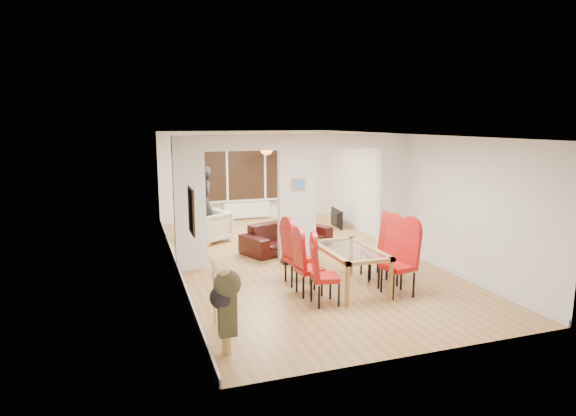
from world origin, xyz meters
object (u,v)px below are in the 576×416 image
bottle (280,220)px  dining_table (349,269)px  sofa (287,236)px  dining_chair_la (325,273)px  person (204,203)px  dining_chair_lb (309,265)px  armchair (210,226)px  dining_chair_rb (384,254)px  coffee_table (276,230)px  bowl (274,226)px  television (334,218)px  dining_chair_ra (398,261)px  dining_chair_lc (298,254)px  dining_chair_rc (375,248)px

bottle → dining_table: bearing=-91.9°
sofa → dining_table: bearing=-108.6°
dining_chair_la → person: bearing=115.5°
dining_chair_lb → armchair: bearing=98.3°
dining_chair_rb → coffee_table: (-0.65, 4.33, -0.45)m
bowl → armchair: bearing=-173.0°
dining_chair_rb → television: 4.75m
dining_table → dining_chair_ra: dining_chair_ra is taller
dining_table → coffee_table: (0.03, 4.37, -0.26)m
sofa → person: bearing=114.6°
dining_chair_la → bowl: dining_chair_la is taller
dining_chair_ra → coffee_table: bearing=84.9°
person → dining_chair_rb: bearing=20.3°
dining_chair_rb → person: size_ratio=0.62×
dining_chair_lb → dining_chair_lc: bearing=84.4°
sofa → armchair: armchair is taller
dining_chair_lc → dining_chair_rb: dining_chair_rb is taller
television → dining_table: bearing=164.8°
dining_chair_la → person: size_ratio=0.58×
dining_table → dining_chair_la: size_ratio=1.49×
bowl → dining_chair_lb: bearing=-99.4°
dining_chair_la → dining_chair_ra: (1.31, -0.01, 0.06)m
dining_chair_lc → bowl: (0.71, 3.76, -0.30)m
television → bottle: size_ratio=3.00×
dining_chair_rc → bowl: dining_chair_rc is taller
dining_chair_rc → television: size_ratio=1.23×
sofa → television: size_ratio=2.44×
dining_chair_la → bottle: size_ratio=3.54×
dining_chair_lb → bowl: bearing=75.7°
bowl → coffee_table: bearing=36.3°
armchair → dining_table: bearing=-6.1°
armchair → television: armchair is taller
sofa → bottle: bearing=56.2°
dining_chair_lc → dining_chair_rb: (1.42, -0.53, 0.02)m
dining_chair_lc → armchair: 3.69m
dining_chair_la → coffee_table: bearing=94.4°
coffee_table → bottle: bearing=24.9°
dining_chair_lb → dining_chair_rc: bearing=13.5°
dining_chair_ra → dining_chair_rb: size_ratio=1.04×
armchair → coffee_table: 1.78m
dining_chair_la → sofa: dining_chair_la is taller
dining_chair_rc → armchair: (-2.46, 3.64, -0.16)m
armchair → dining_chair_lb: bearing=-15.5°
bottle → bowl: bottle is taller
dining_chair_rb → dining_chair_ra: bearing=-100.3°
sofa → coffee_table: sofa is taller
dining_chair_ra → bottle: 4.97m
dining_chair_lb → dining_chair_rc: (1.49, 0.50, 0.03)m
dining_chair_rc → armchair: dining_chair_rc is taller
bottle → armchair: bearing=-170.7°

